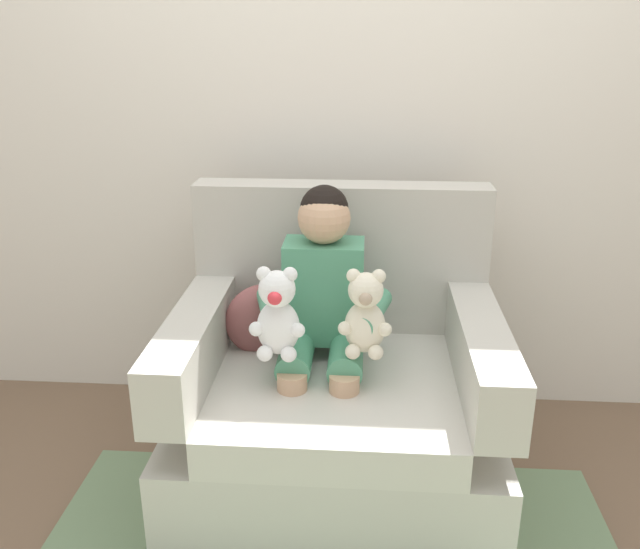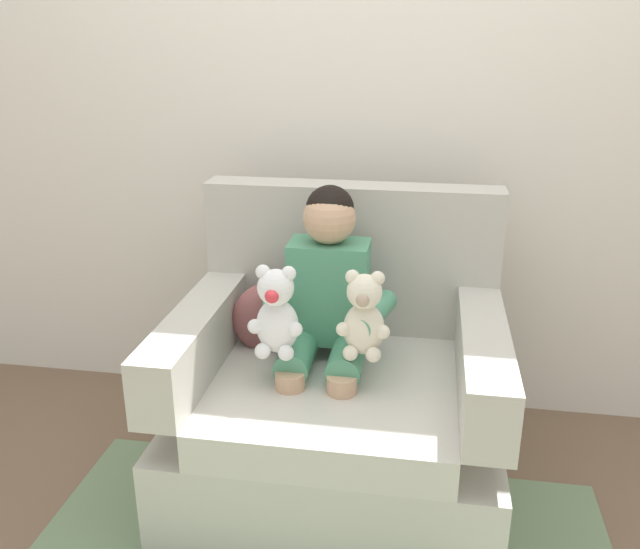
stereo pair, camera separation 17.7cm
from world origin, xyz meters
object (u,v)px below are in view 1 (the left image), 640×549
seated_child (323,302)px  plush_cream (365,315)px  plush_white (278,315)px  throw_pillow (263,320)px  armchair (336,398)px

seated_child → plush_cream: 0.20m
plush_cream → plush_white: bearing=-176.8°
seated_child → plush_cream: size_ratio=3.03×
seated_child → plush_white: bearing=-122.7°
seated_child → throw_pillow: size_ratio=3.17×
armchair → seated_child: size_ratio=1.26×
plush_cream → throw_pillow: size_ratio=1.05×
plush_white → plush_cream: size_ratio=1.04×
plush_cream → throw_pillow: 0.45m
armchair → plush_cream: armchair is taller
throw_pillow → armchair: bearing=-24.3°
armchair → plush_white: size_ratio=3.67×
plush_white → throw_pillow: 0.32m
armchair → plush_white: armchair is taller
armchair → seated_child: (-0.05, 0.02, 0.34)m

